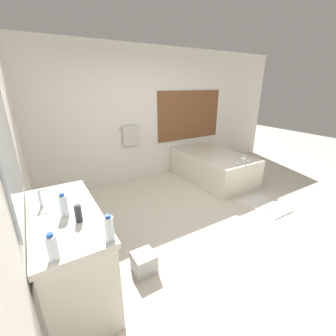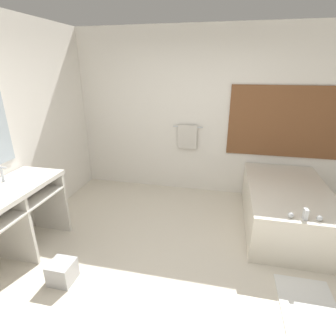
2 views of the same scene
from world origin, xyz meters
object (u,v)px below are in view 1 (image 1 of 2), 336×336
at_px(water_bottle_2, 52,247).
at_px(water_bottle_3, 109,228).
at_px(bathtub, 213,165).
at_px(waste_bin, 144,263).
at_px(water_bottle_1, 64,205).
at_px(soap_dispenser, 78,213).

xyz_separation_m(water_bottle_2, water_bottle_3, (0.38, -0.00, 0.01)).
bearing_deg(bathtub, waste_bin, -146.63).
bearing_deg(water_bottle_1, water_bottle_2, -105.01).
height_order(water_bottle_2, soap_dispenser, water_bottle_2).
distance_m(water_bottle_3, waste_bin, 1.07).
relative_size(water_bottle_2, waste_bin, 0.83).
bearing_deg(water_bottle_3, water_bottle_1, 113.98).
xyz_separation_m(water_bottle_1, waste_bin, (0.68, -0.11, -0.88)).
distance_m(water_bottle_1, waste_bin, 1.12).
bearing_deg(soap_dispenser, water_bottle_3, -68.38).
distance_m(water_bottle_2, water_bottle_3, 0.38).
relative_size(water_bottle_2, water_bottle_3, 0.94).
height_order(bathtub, water_bottle_3, water_bottle_3).
bearing_deg(water_bottle_2, water_bottle_1, 74.99).
relative_size(water_bottle_1, waste_bin, 0.89).
relative_size(water_bottle_3, waste_bin, 0.88).
xyz_separation_m(water_bottle_3, waste_bin, (0.45, 0.42, -0.88)).
relative_size(bathtub, soap_dispenser, 10.10).
bearing_deg(soap_dispenser, bathtub, 28.63).
bearing_deg(waste_bin, water_bottle_2, -152.96).
bearing_deg(bathtub, water_bottle_3, -144.91).
relative_size(water_bottle_3, soap_dispenser, 1.19).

